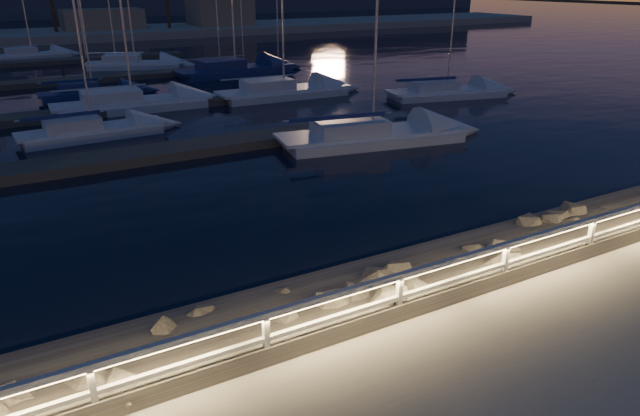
# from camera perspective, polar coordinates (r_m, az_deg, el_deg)

# --- Properties ---
(ground) EXTENTS (400.00, 400.00, 0.00)m
(ground) POSITION_cam_1_polar(r_m,az_deg,el_deg) (11.79, 3.80, -12.19)
(ground) COLOR gray
(ground) RESTS_ON ground
(harbor_water) EXTENTS (400.00, 440.00, 0.60)m
(harbor_water) POSITION_cam_1_polar(r_m,az_deg,el_deg) (40.43, -21.25, 9.71)
(harbor_water) COLOR black
(harbor_water) RESTS_ON ground
(guard_rail) EXTENTS (44.11, 0.12, 1.06)m
(guard_rail) POSITION_cam_1_polar(r_m,az_deg,el_deg) (11.34, 3.60, -9.05)
(guard_rail) COLOR silver
(guard_rail) RESTS_ON ground
(riprap) EXTENTS (35.37, 3.07, 1.45)m
(riprap) POSITION_cam_1_polar(r_m,az_deg,el_deg) (11.27, -19.88, -16.05)
(riprap) COLOR #6C675D
(riprap) RESTS_ON ground
(floating_docks) EXTENTS (22.00, 36.00, 0.40)m
(floating_docks) POSITION_cam_1_polar(r_m,az_deg,el_deg) (41.58, -21.65, 10.76)
(floating_docks) COLOR #554F46
(floating_docks) RESTS_ON ground
(far_shore) EXTENTS (160.00, 14.00, 5.20)m
(far_shore) POSITION_cam_1_polar(r_m,az_deg,el_deg) (82.59, -26.42, 15.42)
(far_shore) COLOR gray
(far_shore) RESTS_ON ground
(sailboat_c) EXTENTS (9.01, 2.93, 15.15)m
(sailboat_c) POSITION_cam_1_polar(r_m,az_deg,el_deg) (35.71, -18.62, 9.94)
(sailboat_c) COLOR silver
(sailboat_c) RESTS_ON ground
(sailboat_d) EXTENTS (9.35, 4.18, 15.29)m
(sailboat_d) POSITION_cam_1_polar(r_m,az_deg,el_deg) (26.99, 4.79, 7.37)
(sailboat_d) COLOR silver
(sailboat_d) RESTS_ON ground
(sailboat_f) EXTENTS (6.98, 2.54, 11.66)m
(sailboat_f) POSITION_cam_1_polar(r_m,az_deg,el_deg) (29.99, -22.13, 7.24)
(sailboat_f) COLOR silver
(sailboat_f) RESTS_ON ground
(sailboat_g) EXTENTS (8.86, 2.93, 14.88)m
(sailboat_g) POSITION_cam_1_polar(r_m,az_deg,el_deg) (37.79, -3.96, 11.62)
(sailboat_g) COLOR silver
(sailboat_g) RESTS_ON ground
(sailboat_h) EXTENTS (8.32, 4.05, 13.57)m
(sailboat_h) POSITION_cam_1_polar(r_m,az_deg,el_deg) (38.69, 12.31, 11.35)
(sailboat_h) COLOR silver
(sailboat_h) RESTS_ON ground
(sailboat_j) EXTENTS (6.61, 2.12, 11.18)m
(sailboat_j) POSITION_cam_1_polar(r_m,az_deg,el_deg) (40.39, -22.00, 10.70)
(sailboat_j) COLOR navy
(sailboat_j) RESTS_ON ground
(sailboat_k) EXTENTS (8.46, 5.21, 13.95)m
(sailboat_k) POSITION_cam_1_polar(r_m,az_deg,el_deg) (53.05, -18.24, 13.58)
(sailboat_k) COLOR silver
(sailboat_k) RESTS_ON ground
(sailboat_l) EXTENTS (9.96, 3.93, 16.41)m
(sailboat_l) POSITION_cam_1_polar(r_m,az_deg,el_deg) (47.48, -8.75, 13.55)
(sailboat_l) COLOR navy
(sailboat_l) RESTS_ON ground
(sailboat_n) EXTENTS (7.47, 3.55, 12.28)m
(sailboat_n) POSITION_cam_1_polar(r_m,az_deg,el_deg) (63.15, -27.00, 13.51)
(sailboat_n) COLOR silver
(sailboat_n) RESTS_ON ground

